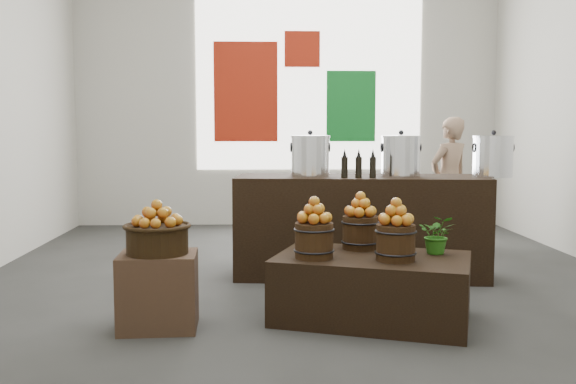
{
  "coord_description": "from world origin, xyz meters",
  "views": [
    {
      "loc": [
        -0.39,
        -5.71,
        1.38
      ],
      "look_at": [
        -0.16,
        -0.4,
        0.85
      ],
      "focal_mm": 40.0,
      "sensor_mm": 36.0,
      "label": 1
    }
  ],
  "objects_px": {
    "crate": "(158,291)",
    "stock_pot_right": "(493,157)",
    "stock_pot_center": "(401,157)",
    "display_table": "(372,288)",
    "counter": "(360,226)",
    "shopper": "(449,181)",
    "stock_pot_left": "(310,157)",
    "wicker_basket": "(157,240)"
  },
  "relations": [
    {
      "from": "stock_pot_center",
      "to": "shopper",
      "type": "distance_m",
      "value": 1.91
    },
    {
      "from": "display_table",
      "to": "stock_pot_center",
      "type": "bearing_deg",
      "value": 89.18
    },
    {
      "from": "stock_pot_right",
      "to": "display_table",
      "type": "bearing_deg",
      "value": -136.12
    },
    {
      "from": "wicker_basket",
      "to": "display_table",
      "type": "bearing_deg",
      "value": 5.13
    },
    {
      "from": "counter",
      "to": "shopper",
      "type": "distance_m",
      "value": 2.07
    },
    {
      "from": "display_table",
      "to": "shopper",
      "type": "xyz_separation_m",
      "value": [
        1.43,
        2.98,
        0.53
      ]
    },
    {
      "from": "wicker_basket",
      "to": "shopper",
      "type": "distance_m",
      "value": 4.29
    },
    {
      "from": "wicker_basket",
      "to": "stock_pot_left",
      "type": "distance_m",
      "value": 2.03
    },
    {
      "from": "display_table",
      "to": "stock_pot_left",
      "type": "xyz_separation_m",
      "value": [
        -0.34,
        1.44,
        0.88
      ]
    },
    {
      "from": "counter",
      "to": "stock_pot_center",
      "type": "xyz_separation_m",
      "value": [
        0.36,
        -0.04,
        0.65
      ]
    },
    {
      "from": "stock_pot_center",
      "to": "crate",
      "type": "bearing_deg",
      "value": -143.25
    },
    {
      "from": "stock_pot_center",
      "to": "stock_pot_right",
      "type": "relative_size",
      "value": 1.0
    },
    {
      "from": "crate",
      "to": "stock_pot_right",
      "type": "xyz_separation_m",
      "value": [
        2.83,
        1.41,
        0.86
      ]
    },
    {
      "from": "crate",
      "to": "stock_pot_center",
      "type": "relative_size",
      "value": 1.48
    },
    {
      "from": "stock_pot_left",
      "to": "stock_pot_center",
      "type": "distance_m",
      "value": 0.84
    },
    {
      "from": "display_table",
      "to": "counter",
      "type": "bearing_deg",
      "value": 103.86
    },
    {
      "from": "stock_pot_center",
      "to": "stock_pot_right",
      "type": "height_order",
      "value": "same"
    },
    {
      "from": "stock_pot_right",
      "to": "shopper",
      "type": "distance_m",
      "value": 1.75
    },
    {
      "from": "wicker_basket",
      "to": "stock_pot_center",
      "type": "distance_m",
      "value": 2.55
    },
    {
      "from": "wicker_basket",
      "to": "display_table",
      "type": "xyz_separation_m",
      "value": [
        1.51,
        0.14,
        -0.39
      ]
    },
    {
      "from": "crate",
      "to": "display_table",
      "type": "height_order",
      "value": "crate"
    },
    {
      "from": "shopper",
      "to": "display_table",
      "type": "bearing_deg",
      "value": 34.5
    },
    {
      "from": "counter",
      "to": "stock_pot_center",
      "type": "distance_m",
      "value": 0.74
    },
    {
      "from": "crate",
      "to": "stock_pot_center",
      "type": "bearing_deg",
      "value": 36.75
    },
    {
      "from": "shopper",
      "to": "counter",
      "type": "bearing_deg",
      "value": 20.71
    },
    {
      "from": "stock_pot_center",
      "to": "stock_pot_right",
      "type": "bearing_deg",
      "value": -5.86
    },
    {
      "from": "stock_pot_center",
      "to": "stock_pot_right",
      "type": "xyz_separation_m",
      "value": [
        0.83,
        -0.09,
        0.0
      ]
    },
    {
      "from": "stock_pot_left",
      "to": "wicker_basket",
      "type": "bearing_deg",
      "value": -126.5
    },
    {
      "from": "wicker_basket",
      "to": "stock_pot_left",
      "type": "bearing_deg",
      "value": 53.5
    },
    {
      "from": "wicker_basket",
      "to": "shopper",
      "type": "height_order",
      "value": "shopper"
    },
    {
      "from": "wicker_basket",
      "to": "counter",
      "type": "height_order",
      "value": "counter"
    },
    {
      "from": "counter",
      "to": "shopper",
      "type": "xyz_separation_m",
      "value": [
        1.3,
        1.59,
        0.29
      ]
    },
    {
      "from": "display_table",
      "to": "crate",
      "type": "bearing_deg",
      "value": -155.8
    },
    {
      "from": "display_table",
      "to": "stock_pot_right",
      "type": "height_order",
      "value": "stock_pot_right"
    },
    {
      "from": "counter",
      "to": "shopper",
      "type": "height_order",
      "value": "shopper"
    },
    {
      "from": "display_table",
      "to": "counter",
      "type": "relative_size",
      "value": 0.59
    },
    {
      "from": "shopper",
      "to": "stock_pot_left",
      "type": "bearing_deg",
      "value": 11.1
    },
    {
      "from": "stock_pot_right",
      "to": "stock_pot_left",
      "type": "bearing_deg",
      "value": 174.14
    },
    {
      "from": "crate",
      "to": "shopper",
      "type": "bearing_deg",
      "value": 46.67
    },
    {
      "from": "counter",
      "to": "stock_pot_right",
      "type": "relative_size",
      "value": 6.47
    },
    {
      "from": "stock_pot_left",
      "to": "stock_pot_right",
      "type": "distance_m",
      "value": 1.67
    },
    {
      "from": "crate",
      "to": "stock_pot_left",
      "type": "height_order",
      "value": "stock_pot_left"
    }
  ]
}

